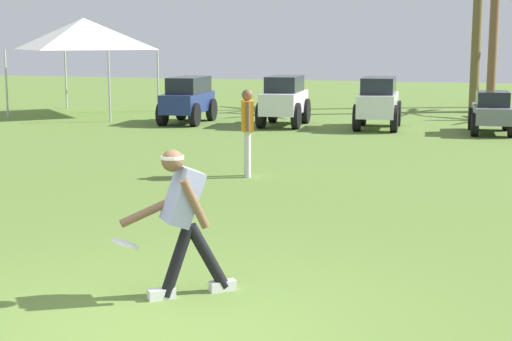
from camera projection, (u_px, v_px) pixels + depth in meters
name	position (u px, v px, depth m)	size (l,w,h in m)	color
ground_plane	(156.00, 331.00, 6.62)	(80.00, 80.00, 0.00)	#597731
frisbee_thrower	(183.00, 214.00, 7.39)	(1.01, 0.65, 1.43)	black
frisbee_in_flight	(125.00, 243.00, 7.42)	(0.38, 0.38, 0.12)	white
teammate_midfield	(247.00, 124.00, 13.88)	(0.31, 0.48, 1.56)	silver
parked_car_slot_a	(188.00, 98.00, 22.86)	(1.29, 2.46, 1.34)	navy
parked_car_slot_b	(284.00, 99.00, 22.12)	(1.30, 2.41, 1.40)	silver
parked_car_slot_c	(378.00, 101.00, 21.42)	(1.31, 2.41, 1.40)	silver
parked_car_slot_d	(492.00, 112.00, 20.34)	(1.24, 2.26, 1.10)	slate
palm_tree_far_left	(478.00, 0.00, 25.70)	(3.31, 3.31, 6.03)	brown
event_tent	(84.00, 34.00, 24.97)	(3.68, 3.68, 3.09)	#B2B5BA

